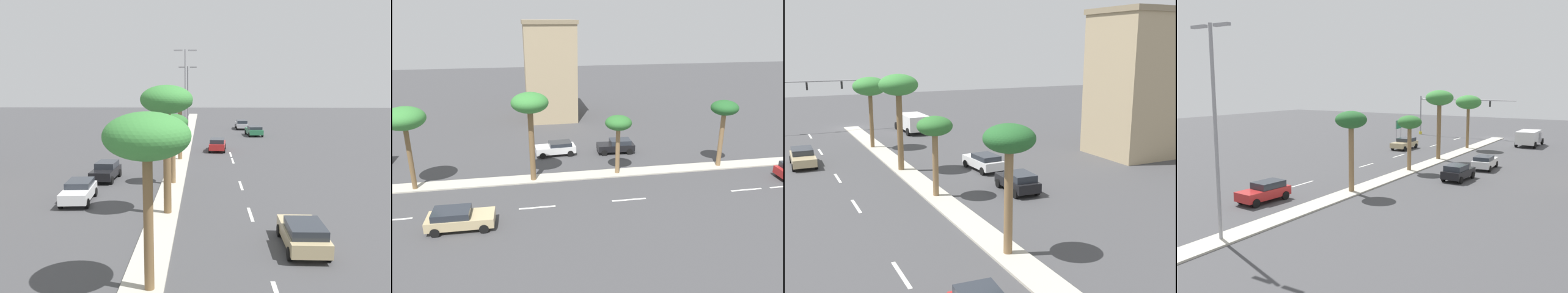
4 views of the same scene
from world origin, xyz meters
TOP-DOWN VIEW (x-y plane):
  - ground_plane at (0.00, 37.25)m, footprint 160.00×160.00m
  - median_curb at (0.00, 47.89)m, footprint 1.80×95.78m
  - lane_stripe_inboard at (5.35, 4.00)m, footprint 0.20×2.80m
  - lane_stripe_mid at (5.35, 13.07)m, footprint 0.20×2.80m
  - lane_stripe_left at (5.35, 23.52)m, footprint 0.20×2.80m
  - lane_stripe_rear at (5.35, 30.83)m, footprint 0.20×2.80m
  - lane_stripe_leading at (5.35, 41.12)m, footprint 0.20×2.80m
  - lane_stripe_front at (5.35, 44.74)m, footprint 0.20×2.80m
  - traffic_signal_gantry at (8.78, 1.39)m, footprint 16.25×0.53m
  - directional_road_sign at (12.55, 10.28)m, footprint 0.10×1.66m
  - palm_tree_far at (0.33, 13.50)m, footprint 3.36×3.36m
  - palm_tree_right at (0.23, 23.46)m, footprint 3.14×3.14m
  - palm_tree_left at (0.03, 31.20)m, footprint 2.41×2.41m
  - palm_tree_trailing at (0.02, 41.36)m, footprint 2.53×2.53m
  - street_lamp_far at (0.03, 54.19)m, footprint 2.90×0.24m
  - sedan_white_right at (-6.04, 26.14)m, footprint 2.13×4.24m
  - sedan_black_near at (-5.61, 32.58)m, footprint 2.02×3.97m
  - sedan_tan_front at (7.38, 18.07)m, footprint 2.07×4.57m
  - sedan_red_mid at (3.97, 46.98)m, footprint 2.10×4.07m
  - box_truck at (-6.15, 6.43)m, footprint 2.77×6.14m

SIDE VIEW (x-z plane):
  - ground_plane at x=0.00m, z-range 0.00..0.00m
  - lane_stripe_inboard at x=5.35m, z-range 0.00..0.01m
  - lane_stripe_mid at x=5.35m, z-range 0.00..0.01m
  - lane_stripe_left at x=5.35m, z-range 0.00..0.01m
  - lane_stripe_rear at x=5.35m, z-range 0.00..0.01m
  - lane_stripe_leading at x=5.35m, z-range 0.00..0.01m
  - lane_stripe_front at x=5.35m, z-range 0.00..0.01m
  - median_curb at x=0.00m, z-range 0.00..0.12m
  - sedan_white_right at x=-6.04m, z-range 0.06..1.46m
  - sedan_black_near at x=-5.61m, z-range 0.04..1.51m
  - sedan_tan_front at x=7.38m, z-range 0.05..1.51m
  - sedan_red_mid at x=3.97m, z-range 0.04..1.52m
  - box_truck at x=-6.15m, z-range 0.16..2.34m
  - directional_road_sign at x=12.55m, z-range 0.66..3.73m
  - traffic_signal_gantry at x=8.78m, z-range 1.00..7.63m
  - palm_tree_left at x=0.03m, z-range 1.98..7.44m
  - palm_tree_trailing at x=0.02m, z-range 2.34..8.79m
  - palm_tree_far at x=0.33m, z-range 2.59..9.64m
  - palm_tree_right at x=0.23m, z-range 2.88..10.73m
  - street_lamp_far at x=0.03m, z-range 0.99..12.70m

